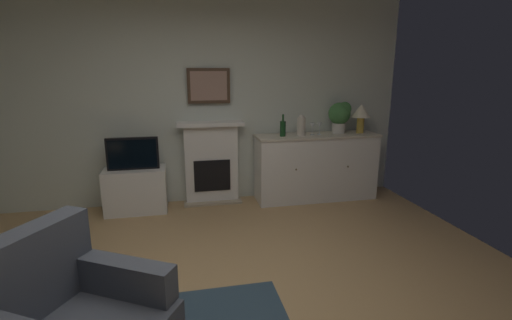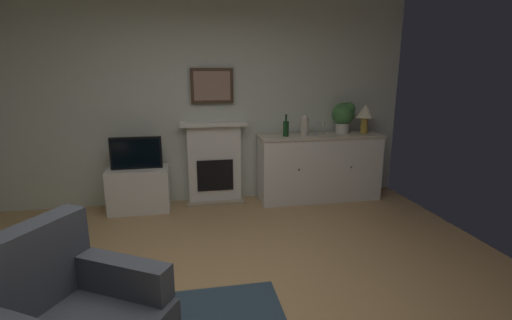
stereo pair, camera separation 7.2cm
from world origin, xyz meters
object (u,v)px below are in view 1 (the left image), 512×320
object	(u,v)px
wine_glass_center	(320,126)
tv_cabinet	(136,190)
table_lamp	(361,113)
wine_bottle	(283,128)
fireplace_unit	(211,163)
wine_glass_left	(312,126)
potted_plant_small	(340,115)
sideboard_cabinet	(316,167)
tv_set	(133,154)
framed_picture	(209,86)
vase_decorative	(301,125)

from	to	relation	value
wine_glass_center	tv_cabinet	bearing A→B (deg)	179.54
table_lamp	wine_bottle	xyz separation A→B (m)	(-1.12, -0.03, -0.17)
wine_glass_center	tv_cabinet	distance (m)	2.54
fireplace_unit	wine_bottle	size ratio (longest dim) A/B	3.79
fireplace_unit	wine_glass_left	bearing A→B (deg)	-8.39
wine_bottle	potted_plant_small	bearing A→B (deg)	5.42
wine_bottle	sideboard_cabinet	bearing A→B (deg)	3.92
tv_cabinet	tv_set	world-z (taller)	tv_set
framed_picture	wine_bottle	size ratio (longest dim) A/B	1.90
vase_decorative	tv_set	bearing A→B (deg)	178.89
fireplace_unit	wine_glass_left	xyz separation A→B (m)	(1.34, -0.20, 0.48)
sideboard_cabinet	table_lamp	xyz separation A→B (m)	(0.63, 0.00, 0.73)
framed_picture	table_lamp	bearing A→B (deg)	-6.18
sideboard_cabinet	potted_plant_small	distance (m)	0.79
vase_decorative	tv_cabinet	distance (m)	2.29
tv_cabinet	wine_bottle	bearing A→B (deg)	-1.47
tv_cabinet	sideboard_cabinet	bearing A→B (deg)	-0.36
sideboard_cabinet	vase_decorative	distance (m)	0.64
framed_picture	potted_plant_small	size ratio (longest dim) A/B	1.28
framed_picture	sideboard_cabinet	size ratio (longest dim) A/B	0.33
fireplace_unit	wine_glass_left	distance (m)	1.44
tv_cabinet	potted_plant_small	xyz separation A→B (m)	(2.74, 0.03, 0.89)
fireplace_unit	table_lamp	bearing A→B (deg)	-4.93
framed_picture	wine_glass_left	distance (m)	1.46
sideboard_cabinet	wine_bottle	bearing A→B (deg)	-176.08
table_lamp	tv_cabinet	xyz separation A→B (m)	(-3.03, 0.02, -0.91)
fireplace_unit	table_lamp	distance (m)	2.16
potted_plant_small	wine_bottle	bearing A→B (deg)	-174.58
wine_glass_center	potted_plant_small	size ratio (longest dim) A/B	0.38
fireplace_unit	wine_bottle	bearing A→B (deg)	-12.79
wine_bottle	tv_set	bearing A→B (deg)	179.22
wine_glass_center	tv_set	xyz separation A→B (m)	(-2.43, -0.00, -0.27)
wine_glass_left	vase_decorative	bearing A→B (deg)	-169.99
tv_cabinet	tv_set	distance (m)	0.48
framed_picture	vase_decorative	distance (m)	1.31
fireplace_unit	tv_set	xyz separation A→B (m)	(-0.98, -0.19, 0.21)
table_lamp	wine_bottle	distance (m)	1.14
sideboard_cabinet	fireplace_unit	bearing A→B (deg)	172.92
wine_bottle	potted_plant_small	world-z (taller)	potted_plant_small
framed_picture	tv_set	world-z (taller)	framed_picture
wine_glass_left	wine_glass_center	bearing A→B (deg)	8.50
fireplace_unit	potted_plant_small	bearing A→B (deg)	-4.27
table_lamp	potted_plant_small	size ratio (longest dim) A/B	0.93
wine_bottle	wine_glass_center	size ratio (longest dim) A/B	1.76
framed_picture	potted_plant_small	xyz separation A→B (m)	(1.77, -0.18, -0.39)
fireplace_unit	vase_decorative	world-z (taller)	vase_decorative
fireplace_unit	sideboard_cabinet	xyz separation A→B (m)	(1.43, -0.18, -0.09)
fireplace_unit	framed_picture	distance (m)	1.01
potted_plant_small	sideboard_cabinet	bearing A→B (deg)	-172.40
tv_cabinet	table_lamp	bearing A→B (deg)	-0.28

